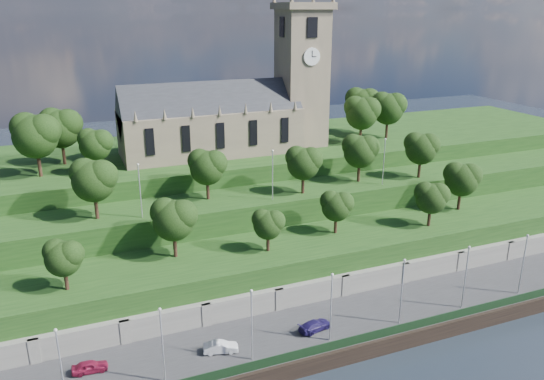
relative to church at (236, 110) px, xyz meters
name	(u,v)px	position (x,y,z in m)	size (l,w,h in m)	color
ground	(354,362)	(-0.79, -45.98, -22.52)	(320.00, 320.00, 0.00)	black
promenade	(330,328)	(-0.79, -39.98, -21.52)	(160.00, 12.00, 2.00)	#2D2D30
quay_wall	(354,354)	(-0.79, -46.03, -21.42)	(160.00, 0.50, 2.20)	black
fence	(352,341)	(-0.79, -45.38, -19.92)	(160.00, 0.10, 1.20)	black
retaining_wall	(310,296)	(-0.79, -34.01, -20.02)	(160.00, 2.10, 5.00)	slate
embankment_lower	(293,268)	(-0.79, -27.98, -18.52)	(160.00, 12.00, 8.00)	#1A3B13
embankment_upper	(266,228)	(-0.79, -16.98, -16.52)	(160.00, 10.00, 12.00)	#1A3B13
hilltop	(227,182)	(-0.79, 4.02, -15.02)	(160.00, 32.00, 15.00)	#1A3B13
church	(236,110)	(0.00, 0.00, 0.00)	(38.60, 12.35, 27.60)	#6E604D
trees_lower	(316,206)	(2.94, -27.51, -9.46)	(67.71, 9.18, 8.37)	black
trees_upper	(279,160)	(1.15, -17.77, -4.94)	(60.30, 8.38, 8.75)	black
trees_hilltop	(238,117)	(-0.06, -1.23, -1.08)	(72.71, 15.70, 10.15)	black
lamp_posts_promenade	(331,303)	(-2.79, -43.48, -15.36)	(60.36, 0.36, 9.07)	#B2B2B7
lamp_posts_upper	(273,171)	(-0.79, -19.98, -5.90)	(40.36, 0.36, 8.01)	#B2B2B7
car_left	(90,367)	(-30.20, -38.81, -19.86)	(1.56, 3.88, 1.32)	maroon
car_middle	(221,347)	(-15.73, -40.82, -19.85)	(1.41, 4.05, 1.33)	silver
car_right	(315,325)	(-3.49, -40.89, -19.88)	(1.81, 4.44, 1.29)	#20164F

